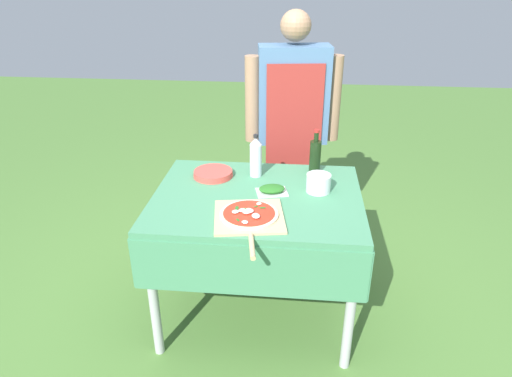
{
  "coord_description": "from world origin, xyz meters",
  "views": [
    {
      "loc": [
        0.21,
        -2.19,
        1.93
      ],
      "look_at": [
        -0.01,
        0.0,
        0.84
      ],
      "focal_mm": 32.0,
      "sensor_mm": 36.0,
      "label": 1
    }
  ],
  "objects_px": {
    "pizza_on_peel": "(249,216)",
    "herb_container": "(272,189)",
    "prep_table": "(257,212)",
    "oil_bottle": "(315,156)",
    "mixing_tub": "(318,183)",
    "water_bottle": "(256,157)",
    "plate_stack": "(213,173)",
    "person_cook": "(292,119)"
  },
  "relations": [
    {
      "from": "mixing_tub",
      "to": "water_bottle",
      "type": "bearing_deg",
      "value": 154.65
    },
    {
      "from": "pizza_on_peel",
      "to": "herb_container",
      "type": "xyz_separation_m",
      "value": [
        0.09,
        0.29,
        0.01
      ]
    },
    {
      "from": "water_bottle",
      "to": "prep_table",
      "type": "bearing_deg",
      "value": -82.54
    },
    {
      "from": "mixing_tub",
      "to": "plate_stack",
      "type": "relative_size",
      "value": 0.58
    },
    {
      "from": "herb_container",
      "to": "plate_stack",
      "type": "relative_size",
      "value": 0.82
    },
    {
      "from": "oil_bottle",
      "to": "prep_table",
      "type": "bearing_deg",
      "value": -133.59
    },
    {
      "from": "oil_bottle",
      "to": "plate_stack",
      "type": "xyz_separation_m",
      "value": [
        -0.59,
        -0.11,
        -0.09
      ]
    },
    {
      "from": "person_cook",
      "to": "mixing_tub",
      "type": "bearing_deg",
      "value": 95.78
    },
    {
      "from": "pizza_on_peel",
      "to": "plate_stack",
      "type": "xyz_separation_m",
      "value": [
        -0.27,
        0.47,
        0.0
      ]
    },
    {
      "from": "person_cook",
      "to": "plate_stack",
      "type": "distance_m",
      "value": 0.72
    },
    {
      "from": "water_bottle",
      "to": "plate_stack",
      "type": "height_order",
      "value": "water_bottle"
    },
    {
      "from": "oil_bottle",
      "to": "herb_container",
      "type": "distance_m",
      "value": 0.38
    },
    {
      "from": "pizza_on_peel",
      "to": "oil_bottle",
      "type": "xyz_separation_m",
      "value": [
        0.33,
        0.58,
        0.09
      ]
    },
    {
      "from": "prep_table",
      "to": "pizza_on_peel",
      "type": "xyz_separation_m",
      "value": [
        -0.02,
        -0.26,
        0.12
      ]
    },
    {
      "from": "herb_container",
      "to": "plate_stack",
      "type": "distance_m",
      "value": 0.4
    },
    {
      "from": "prep_table",
      "to": "plate_stack",
      "type": "distance_m",
      "value": 0.38
    },
    {
      "from": "person_cook",
      "to": "plate_stack",
      "type": "relative_size",
      "value": 7.26
    },
    {
      "from": "prep_table",
      "to": "pizza_on_peel",
      "type": "bearing_deg",
      "value": -93.58
    },
    {
      "from": "person_cook",
      "to": "prep_table",
      "type": "bearing_deg",
      "value": 70.09
    },
    {
      "from": "pizza_on_peel",
      "to": "plate_stack",
      "type": "distance_m",
      "value": 0.54
    },
    {
      "from": "person_cook",
      "to": "mixing_tub",
      "type": "xyz_separation_m",
      "value": [
        0.17,
        -0.68,
        -0.14
      ]
    },
    {
      "from": "oil_bottle",
      "to": "water_bottle",
      "type": "xyz_separation_m",
      "value": [
        -0.34,
        -0.07,
        0.01
      ]
    },
    {
      "from": "person_cook",
      "to": "herb_container",
      "type": "bearing_deg",
      "value": 75.33
    },
    {
      "from": "pizza_on_peel",
      "to": "mixing_tub",
      "type": "bearing_deg",
      "value": 35.28
    },
    {
      "from": "prep_table",
      "to": "person_cook",
      "type": "relative_size",
      "value": 0.68
    },
    {
      "from": "prep_table",
      "to": "herb_container",
      "type": "height_order",
      "value": "herb_container"
    },
    {
      "from": "mixing_tub",
      "to": "pizza_on_peel",
      "type": "bearing_deg",
      "value": -135.61
    },
    {
      "from": "herb_container",
      "to": "mixing_tub",
      "type": "xyz_separation_m",
      "value": [
        0.25,
        0.04,
        0.03
      ]
    },
    {
      "from": "prep_table",
      "to": "plate_stack",
      "type": "bearing_deg",
      "value": 142.12
    },
    {
      "from": "prep_table",
      "to": "water_bottle",
      "type": "xyz_separation_m",
      "value": [
        -0.03,
        0.25,
        0.23
      ]
    },
    {
      "from": "herb_container",
      "to": "mixing_tub",
      "type": "distance_m",
      "value": 0.26
    },
    {
      "from": "prep_table",
      "to": "mixing_tub",
      "type": "distance_m",
      "value": 0.37
    },
    {
      "from": "oil_bottle",
      "to": "mixing_tub",
      "type": "height_order",
      "value": "oil_bottle"
    },
    {
      "from": "herb_container",
      "to": "plate_stack",
      "type": "bearing_deg",
      "value": 153.05
    },
    {
      "from": "person_cook",
      "to": "mixing_tub",
      "type": "distance_m",
      "value": 0.72
    },
    {
      "from": "plate_stack",
      "to": "mixing_tub",
      "type": "bearing_deg",
      "value": -12.72
    },
    {
      "from": "water_bottle",
      "to": "mixing_tub",
      "type": "distance_m",
      "value": 0.41
    },
    {
      "from": "plate_stack",
      "to": "water_bottle",
      "type": "bearing_deg",
      "value": 7.67
    },
    {
      "from": "mixing_tub",
      "to": "person_cook",
      "type": "bearing_deg",
      "value": 103.61
    },
    {
      "from": "pizza_on_peel",
      "to": "mixing_tub",
      "type": "height_order",
      "value": "mixing_tub"
    },
    {
      "from": "pizza_on_peel",
      "to": "prep_table",
      "type": "bearing_deg",
      "value": 77.31
    },
    {
      "from": "pizza_on_peel",
      "to": "oil_bottle",
      "type": "bearing_deg",
      "value": 51.55
    }
  ]
}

